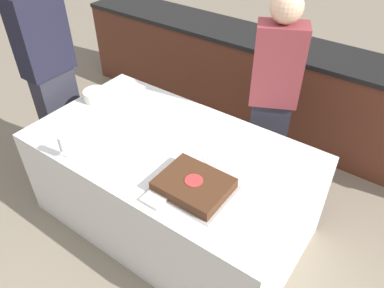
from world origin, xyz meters
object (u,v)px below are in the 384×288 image
(plate_stack, at_px, (96,95))
(person_seated_left, at_px, (50,73))
(person_cutting_cake, at_px, (273,98))
(cake, at_px, (194,185))
(wine_glass, at_px, (63,144))

(plate_stack, xyz_separation_m, person_seated_left, (-0.36, -0.12, 0.14))
(person_cutting_cake, bearing_deg, person_seated_left, 0.46)
(cake, relative_size, person_seated_left, 0.25)
(plate_stack, relative_size, wine_glass, 1.15)
(plate_stack, bearing_deg, wine_glass, -59.00)
(plate_stack, bearing_deg, person_seated_left, -161.79)
(cake, bearing_deg, plate_stack, 163.41)
(plate_stack, height_order, wine_glass, wine_glass)
(wine_glass, bearing_deg, plate_stack, 121.00)
(wine_glass, height_order, person_cutting_cake, person_cutting_cake)
(cake, relative_size, person_cutting_cake, 0.27)
(cake, distance_m, wine_glass, 0.88)
(cake, xyz_separation_m, wine_glass, (-0.84, -0.25, 0.08))
(wine_glass, relative_size, person_seated_left, 0.10)
(plate_stack, xyz_separation_m, wine_glass, (0.36, -0.60, 0.07))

